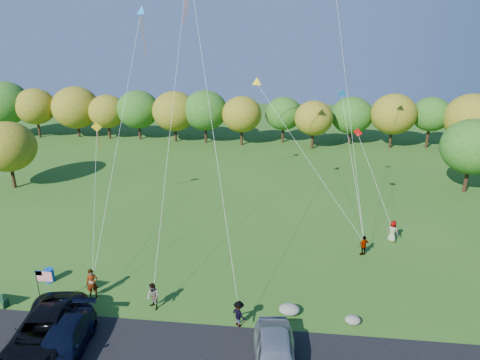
{
  "coord_description": "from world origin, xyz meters",
  "views": [
    {
      "loc": [
        5.89,
        -20.55,
        16.17
      ],
      "look_at": [
        2.91,
        6.0,
        6.28
      ],
      "focal_mm": 32.0,
      "sensor_mm": 36.0,
      "label": 1
    }
  ],
  "objects_px": {
    "flyer_a": "(92,284)",
    "flyer_e": "(393,231)",
    "minivan_navy": "(63,342)",
    "flyer_b": "(153,297)",
    "flyer_d": "(364,245)",
    "minivan_dark": "(44,332)",
    "minivan_silver": "(275,358)",
    "trash_barrel": "(49,275)",
    "flyer_c": "(239,314)"
  },
  "relations": [
    {
      "from": "minivan_silver",
      "to": "flyer_b",
      "type": "relative_size",
      "value": 3.12
    },
    {
      "from": "flyer_b",
      "to": "flyer_d",
      "type": "xyz_separation_m",
      "value": [
        13.47,
        7.88,
        -0.08
      ]
    },
    {
      "from": "minivan_navy",
      "to": "trash_barrel",
      "type": "bearing_deg",
      "value": 117.66
    },
    {
      "from": "minivan_navy",
      "to": "flyer_d",
      "type": "relative_size",
      "value": 3.52
    },
    {
      "from": "minivan_silver",
      "to": "trash_barrel",
      "type": "bearing_deg",
      "value": 152.36
    },
    {
      "from": "minivan_dark",
      "to": "flyer_e",
      "type": "xyz_separation_m",
      "value": [
        20.71,
        13.96,
        -0.07
      ]
    },
    {
      "from": "flyer_c",
      "to": "minivan_navy",
      "type": "bearing_deg",
      "value": 61.99
    },
    {
      "from": "flyer_b",
      "to": "flyer_e",
      "type": "distance_m",
      "value": 19.0
    },
    {
      "from": "flyer_c",
      "to": "flyer_e",
      "type": "bearing_deg",
      "value": -93.05
    },
    {
      "from": "minivan_dark",
      "to": "flyer_e",
      "type": "height_order",
      "value": "minivan_dark"
    },
    {
      "from": "minivan_silver",
      "to": "flyer_c",
      "type": "xyz_separation_m",
      "value": [
        -2.15,
        3.31,
        -0.18
      ]
    },
    {
      "from": "minivan_dark",
      "to": "flyer_d",
      "type": "xyz_separation_m",
      "value": [
        18.16,
        11.61,
        -0.17
      ]
    },
    {
      "from": "minivan_dark",
      "to": "flyer_c",
      "type": "relative_size",
      "value": 4.03
    },
    {
      "from": "flyer_c",
      "to": "minivan_dark",
      "type": "bearing_deg",
      "value": 56.57
    },
    {
      "from": "flyer_b",
      "to": "minivan_navy",
      "type": "bearing_deg",
      "value": -88.68
    },
    {
      "from": "flyer_b",
      "to": "flyer_c",
      "type": "bearing_deg",
      "value": 29.66
    },
    {
      "from": "flyer_a",
      "to": "flyer_e",
      "type": "bearing_deg",
      "value": 4.07
    },
    {
      "from": "minivan_dark",
      "to": "flyer_c",
      "type": "bearing_deg",
      "value": 7.68
    },
    {
      "from": "flyer_b",
      "to": "flyer_c",
      "type": "distance_m",
      "value": 5.33
    },
    {
      "from": "minivan_silver",
      "to": "flyer_c",
      "type": "height_order",
      "value": "minivan_silver"
    },
    {
      "from": "minivan_silver",
      "to": "flyer_a",
      "type": "bearing_deg",
      "value": 151.66
    },
    {
      "from": "flyer_b",
      "to": "trash_barrel",
      "type": "xyz_separation_m",
      "value": [
        -7.73,
        2.06,
        -0.4
      ]
    },
    {
      "from": "flyer_c",
      "to": "flyer_d",
      "type": "distance_m",
      "value": 12.06
    },
    {
      "from": "minivan_navy",
      "to": "flyer_c",
      "type": "bearing_deg",
      "value": 14.38
    },
    {
      "from": "minivan_navy",
      "to": "trash_barrel",
      "type": "distance_m",
      "value": 7.68
    },
    {
      "from": "minivan_silver",
      "to": "flyer_c",
      "type": "bearing_deg",
      "value": 117.98
    },
    {
      "from": "flyer_e",
      "to": "trash_barrel",
      "type": "relative_size",
      "value": 1.94
    },
    {
      "from": "minivan_navy",
      "to": "flyer_d",
      "type": "distance_m",
      "value": 20.78
    },
    {
      "from": "flyer_d",
      "to": "flyer_e",
      "type": "height_order",
      "value": "flyer_e"
    },
    {
      "from": "flyer_e",
      "to": "trash_barrel",
      "type": "height_order",
      "value": "flyer_e"
    },
    {
      "from": "flyer_e",
      "to": "minivan_navy",
      "type": "bearing_deg",
      "value": 70.28
    },
    {
      "from": "minivan_dark",
      "to": "flyer_b",
      "type": "bearing_deg",
      "value": 30.45
    },
    {
      "from": "minivan_dark",
      "to": "minivan_navy",
      "type": "distance_m",
      "value": 1.41
    },
    {
      "from": "flyer_a",
      "to": "flyer_e",
      "type": "height_order",
      "value": "flyer_a"
    },
    {
      "from": "minivan_navy",
      "to": "flyer_e",
      "type": "relative_size",
      "value": 3.11
    },
    {
      "from": "flyer_a",
      "to": "trash_barrel",
      "type": "xyz_separation_m",
      "value": [
        -3.64,
        1.35,
        -0.52
      ]
    },
    {
      "from": "minivan_dark",
      "to": "trash_barrel",
      "type": "xyz_separation_m",
      "value": [
        -3.03,
        5.79,
        -0.49
      ]
    },
    {
      "from": "minivan_navy",
      "to": "flyer_e",
      "type": "height_order",
      "value": "flyer_e"
    },
    {
      "from": "flyer_c",
      "to": "trash_barrel",
      "type": "relative_size",
      "value": 1.75
    },
    {
      "from": "flyer_a",
      "to": "flyer_b",
      "type": "distance_m",
      "value": 4.15
    },
    {
      "from": "minivan_dark",
      "to": "flyer_c",
      "type": "xyz_separation_m",
      "value": [
        9.94,
        2.79,
        -0.16
      ]
    },
    {
      "from": "flyer_b",
      "to": "flyer_a",
      "type": "bearing_deg",
      "value": -150.02
    },
    {
      "from": "flyer_b",
      "to": "flyer_d",
      "type": "bearing_deg",
      "value": 70.13
    },
    {
      "from": "minivan_dark",
      "to": "minivan_silver",
      "type": "distance_m",
      "value": 12.1
    },
    {
      "from": "minivan_navy",
      "to": "flyer_d",
      "type": "xyz_separation_m",
      "value": [
        16.86,
        12.15,
        -0.08
      ]
    },
    {
      "from": "trash_barrel",
      "to": "flyer_a",
      "type": "bearing_deg",
      "value": -20.41
    },
    {
      "from": "minivan_silver",
      "to": "minivan_navy",
      "type": "bearing_deg",
      "value": 175.13
    },
    {
      "from": "minivan_dark",
      "to": "flyer_a",
      "type": "distance_m",
      "value": 4.48
    },
    {
      "from": "minivan_navy",
      "to": "minivan_silver",
      "type": "distance_m",
      "value": 10.79
    },
    {
      "from": "minivan_dark",
      "to": "flyer_e",
      "type": "relative_size",
      "value": 3.63
    }
  ]
}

